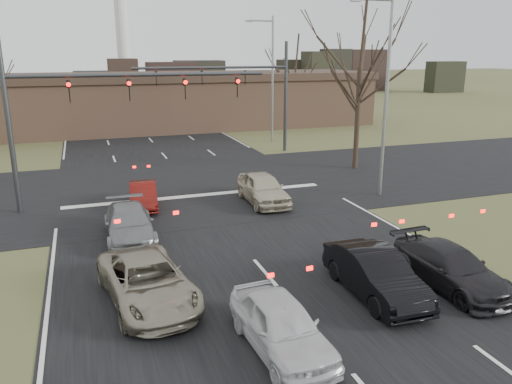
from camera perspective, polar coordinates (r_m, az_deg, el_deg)
ground at (r=14.68m, az=5.20°, el=-13.84°), size 360.00×360.00×0.00m
road_main at (r=72.15m, az=-15.09°, el=9.40°), size 14.00×300.00×0.02m
road_cross at (r=28.07m, az=-7.50°, el=0.66°), size 200.00×14.00×0.02m
building at (r=50.34m, az=-10.91°, el=10.20°), size 42.40×10.40×5.30m
mast_arm_near at (r=24.67m, az=-19.06°, el=9.84°), size 12.12×0.24×8.00m
mast_arm_far at (r=36.54m, az=-0.75°, el=12.22°), size 11.12×0.24×8.00m
streetlight_right_near at (r=25.91m, az=14.41°, el=11.58°), size 2.34×0.25×10.00m
streetlight_right_far at (r=41.34m, az=1.67°, el=13.40°), size 2.34×0.25×10.00m
tree_right_near at (r=32.14m, az=12.09°, el=18.34°), size 6.90×6.90×11.50m
tree_right_far at (r=50.86m, az=4.54°, el=15.33°), size 5.40×5.40×9.00m
car_silver_suv at (r=15.34m, az=-12.29°, el=-9.95°), size 2.89×5.14×1.36m
car_white_sedan at (r=12.85m, az=2.88°, el=-14.94°), size 1.83×4.08×1.36m
car_black_hatch at (r=15.82m, az=13.45°, el=-9.06°), size 1.62×4.37×1.43m
car_charcoal_sedan at (r=17.13m, az=21.34°, el=-8.04°), size 1.98×4.51×1.29m
car_grey_ahead at (r=20.44m, az=-14.29°, el=-3.56°), size 1.93×4.57×1.32m
car_red_ahead at (r=24.59m, az=-12.76°, el=-0.36°), size 1.59×3.70×1.18m
car_silver_ahead at (r=24.63m, az=0.79°, el=0.44°), size 1.86×4.42×1.49m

